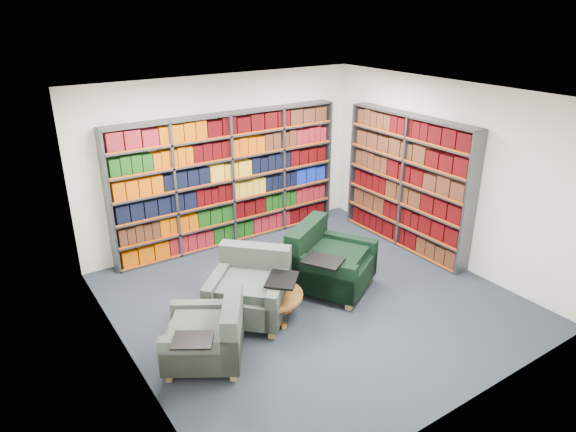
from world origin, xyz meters
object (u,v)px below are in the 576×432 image
chair_teal_left (251,290)px  coffee_table (272,298)px  chair_green_right (325,263)px  chair_teal_front (211,337)px

chair_teal_left → coffee_table: size_ratio=1.68×
chair_green_right → chair_teal_left: bearing=-180.0°
chair_teal_left → chair_green_right: chair_green_right is taller
chair_green_right → coffee_table: chair_green_right is taller
chair_green_right → coffee_table: (-1.07, -0.27, -0.08)m
chair_teal_left → chair_green_right: (1.23, 0.00, 0.03)m
chair_green_right → chair_teal_front: 2.18m
chair_green_right → chair_teal_front: chair_green_right is taller
chair_teal_front → chair_teal_left: bearing=34.7°
chair_teal_left → coffee_table: chair_teal_left is taller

